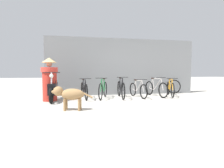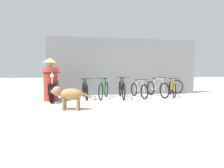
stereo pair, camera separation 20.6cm
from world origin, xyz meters
name	(u,v)px [view 1 (the left image)]	position (x,y,z in m)	size (l,w,h in m)	color
ground_plane	(149,107)	(0.00, 0.00, 0.00)	(60.00, 60.00, 0.00)	#ADA89E
shop_wall_back	(123,67)	(0.00, 3.12, 1.34)	(7.21, 0.20, 2.67)	slate
bicycle_0	(84,90)	(-1.92, 2.11, 0.34)	(0.46, 1.72, 0.83)	black
bicycle_1	(103,90)	(-1.15, 1.99, 0.35)	(0.63, 1.53, 0.86)	black
bicycle_2	(121,89)	(-0.40, 1.97, 0.36)	(0.46, 1.75, 0.89)	black
bicycle_3	(138,90)	(0.34, 1.97, 0.32)	(0.46, 1.56, 0.79)	black
bicycle_4	(156,89)	(1.22, 2.10, 0.35)	(0.46, 1.73, 0.86)	black
bicycle_5	(170,88)	(1.93, 2.10, 0.34)	(0.64, 1.61, 0.82)	black
motorcycle	(53,90)	(-3.09, 1.77, 0.42)	(0.58, 1.76, 1.08)	black
stray_dog	(69,94)	(-2.41, -0.06, 0.46)	(1.16, 0.45, 0.68)	#997247
person_in_robes	(50,79)	(-3.20, 1.77, 0.82)	(0.79, 0.79, 1.62)	#B72D23
spare_tire_left	(174,87)	(2.56, 2.86, 0.35)	(0.70, 0.11, 0.70)	black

